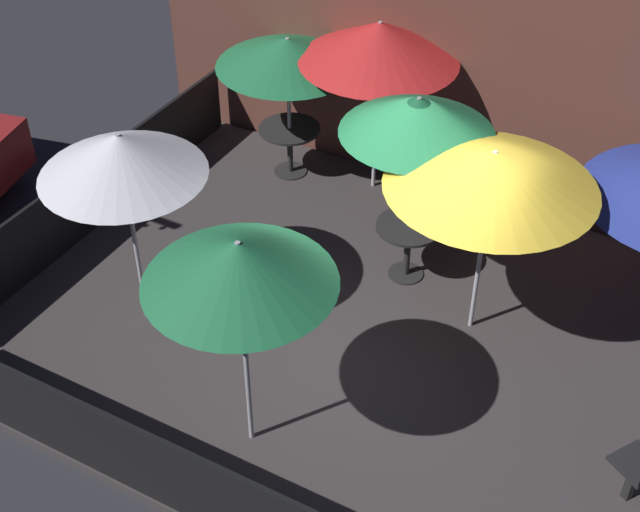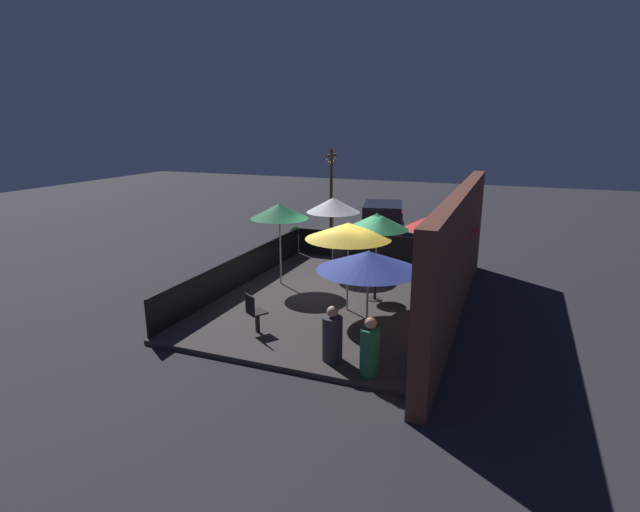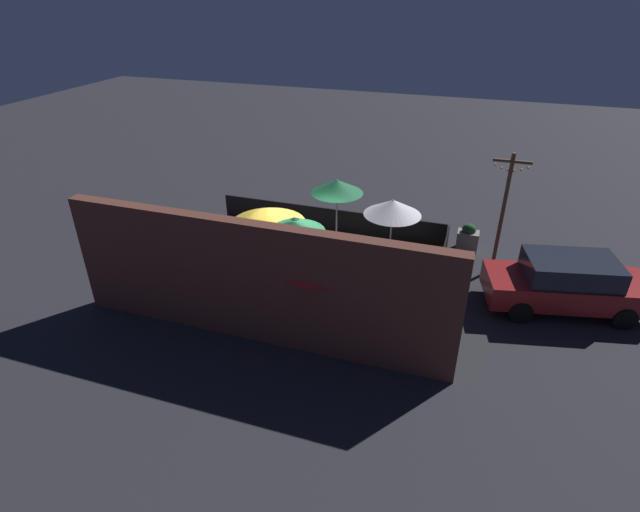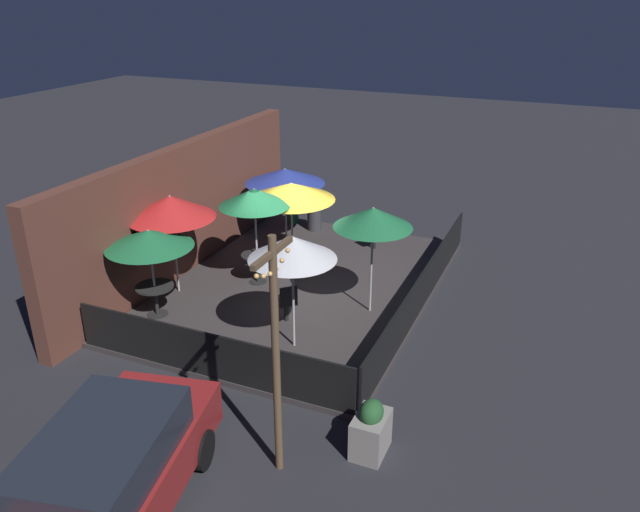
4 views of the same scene
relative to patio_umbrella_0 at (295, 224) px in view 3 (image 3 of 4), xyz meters
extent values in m
plane|color=#26262B|center=(0.27, -1.10, -2.34)|extent=(60.00, 60.00, 0.00)
cube|color=#383333|center=(0.27, -1.10, -2.28)|extent=(8.59, 6.14, 0.12)
cube|color=brown|center=(0.27, 2.20, -0.67)|extent=(10.19, 0.36, 3.35)
cube|color=black|center=(0.27, -4.12, -1.75)|extent=(8.39, 0.05, 0.95)
cube|color=black|center=(-3.98, -1.10, -1.75)|extent=(0.05, 5.94, 0.95)
cylinder|color=#B2B2B7|center=(0.00, 0.00, -1.00)|extent=(0.05, 0.05, 2.44)
cone|color=#1E6B3D|center=(0.00, 0.00, 0.00)|extent=(1.72, 1.72, 0.43)
cylinder|color=#B2B2B7|center=(-2.39, 1.28, -1.20)|extent=(0.05, 0.05, 2.05)
cone|color=#1E6B3D|center=(-2.39, 1.28, -0.37)|extent=(1.91, 1.91, 0.38)
cylinder|color=#B2B2B7|center=(-0.31, -3.06, -0.98)|extent=(0.05, 0.05, 2.49)
cone|color=#1E6B3D|center=(-0.31, -3.06, 0.04)|extent=(1.73, 1.73, 0.44)
cylinder|color=#B2B2B7|center=(2.82, 0.59, -1.16)|extent=(0.05, 0.05, 2.13)
cone|color=#283893|center=(2.82, 0.59, -0.30)|extent=(2.26, 2.26, 0.42)
cylinder|color=#B2B2B7|center=(1.03, -0.47, -1.05)|extent=(0.05, 0.05, 2.34)
cone|color=gold|center=(1.03, -0.47, -0.09)|extent=(2.21, 2.21, 0.42)
cylinder|color=#B2B2B7|center=(-1.20, 1.54, -1.01)|extent=(0.05, 0.05, 2.43)
cone|color=red|center=(-1.20, 1.54, -0.06)|extent=(2.06, 2.06, 0.53)
cylinder|color=#B2B2B7|center=(-2.34, -2.12, -1.01)|extent=(0.05, 0.05, 2.43)
cone|color=silver|center=(-2.34, -2.12, -0.03)|extent=(1.75, 1.75, 0.48)
cylinder|color=black|center=(0.00, 0.00, -2.21)|extent=(0.44, 0.44, 0.02)
cylinder|color=black|center=(0.00, 0.00, -1.87)|extent=(0.08, 0.08, 0.72)
cylinder|color=black|center=(0.00, 0.00, -1.49)|extent=(0.79, 0.79, 0.04)
cylinder|color=black|center=(-2.39, 1.28, -2.21)|extent=(0.47, 0.47, 0.02)
cylinder|color=black|center=(-2.39, 1.28, -1.88)|extent=(0.08, 0.08, 0.68)
cylinder|color=black|center=(-2.39, 1.28, -1.52)|extent=(0.85, 0.85, 0.04)
cube|color=black|center=(-1.47, -1.51, -2.00)|extent=(0.11, 0.11, 0.44)
cube|color=black|center=(-1.47, -1.51, -1.77)|extent=(0.57, 0.57, 0.04)
cube|color=black|center=(-1.60, -1.64, -1.53)|extent=(0.31, 0.30, 0.44)
cube|color=black|center=(3.18, -1.98, -1.99)|extent=(0.11, 0.11, 0.47)
cube|color=black|center=(3.18, -1.98, -1.73)|extent=(0.55, 0.55, 0.04)
cube|color=black|center=(3.34, -2.07, -1.49)|extent=(0.24, 0.36, 0.44)
cylinder|color=#236642|center=(4.21, 1.06, -1.74)|extent=(0.55, 0.55, 0.97)
sphere|color=tan|center=(4.21, 1.06, -1.13)|extent=(0.24, 0.24, 0.24)
cylinder|color=#333338|center=(3.89, 0.16, -1.75)|extent=(0.44, 0.44, 0.95)
sphere|color=tan|center=(3.89, 0.16, -1.15)|extent=(0.24, 0.24, 0.24)
cube|color=gray|center=(-4.62, -4.56, -1.99)|extent=(0.72, 0.51, 0.70)
ellipsoid|color=#235128|center=(-4.62, -4.56, -1.56)|extent=(0.47, 0.38, 0.42)
cylinder|color=brown|center=(-5.52, -3.37, -0.38)|extent=(0.12, 0.12, 3.93)
cube|color=brown|center=(-5.52, -3.37, 1.34)|extent=(1.10, 0.08, 0.08)
sphere|color=#F4B260|center=(-5.98, -3.37, 1.19)|extent=(0.07, 0.07, 0.07)
sphere|color=#F4B260|center=(-5.80, -3.37, 1.11)|extent=(0.07, 0.07, 0.07)
sphere|color=#F4B260|center=(-5.62, -3.37, 1.07)|extent=(0.07, 0.07, 0.07)
sphere|color=#F4B260|center=(-5.43, -3.37, 1.07)|extent=(0.07, 0.07, 0.07)
sphere|color=#F4B260|center=(-5.25, -3.37, 1.11)|extent=(0.07, 0.07, 0.07)
sphere|color=#F4B260|center=(-5.07, -3.37, 1.19)|extent=(0.07, 0.07, 0.07)
cube|color=maroon|center=(-7.48, -1.76, -1.67)|extent=(4.65, 2.59, 0.70)
cube|color=#1E232D|center=(-7.48, -1.76, -1.02)|extent=(2.69, 2.04, 0.60)
cylinder|color=black|center=(-6.31, -0.68, -2.02)|extent=(0.66, 0.31, 0.64)
cylinder|color=black|center=(-5.97, -2.26, -2.02)|extent=(0.66, 0.31, 0.64)
cylinder|color=black|center=(-8.98, -1.26, -2.02)|extent=(0.66, 0.31, 0.64)
cylinder|color=black|center=(-8.64, -2.84, -2.02)|extent=(0.66, 0.31, 0.64)
camera|label=1|loc=(3.10, -7.84, 4.84)|focal=50.00mm
camera|label=2|loc=(12.82, 3.43, 2.59)|focal=28.00mm
camera|label=3|loc=(-4.63, 11.70, 5.96)|focal=28.00mm
camera|label=4|loc=(-12.31, -6.98, 4.65)|focal=35.00mm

